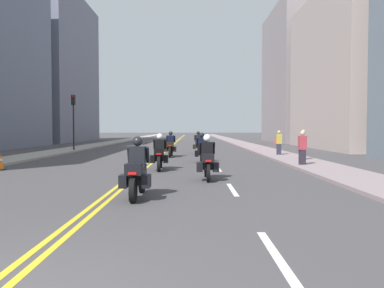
{
  "coord_description": "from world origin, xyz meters",
  "views": [
    {
      "loc": [
        2.21,
        -3.5,
        1.79
      ],
      "look_at": [
        2.16,
        15.31,
        1.06
      ],
      "focal_mm": 36.67,
      "sensor_mm": 36.0,
      "label": 1
    }
  ],
  "objects_px": {
    "motorcycle_2": "(161,155)",
    "traffic_cone_1": "(2,162)",
    "motorcycle_0": "(138,173)",
    "motorcycle_5": "(199,144)",
    "motorcycle_1": "(208,161)",
    "traffic_light_near": "(75,112)",
    "pedestrian_2": "(304,145)",
    "motorcycle_3": "(203,150)",
    "pedestrian_1": "(303,149)",
    "motorcycle_4": "(172,146)",
    "pedestrian_0": "(280,143)"
  },
  "relations": [
    {
      "from": "traffic_cone_1",
      "to": "motorcycle_3",
      "type": "bearing_deg",
      "value": 23.89
    },
    {
      "from": "motorcycle_3",
      "to": "pedestrian_0",
      "type": "height_order",
      "value": "pedestrian_0"
    },
    {
      "from": "motorcycle_5",
      "to": "pedestrian_1",
      "type": "relative_size",
      "value": 1.34
    },
    {
      "from": "motorcycle_1",
      "to": "pedestrian_0",
      "type": "xyz_separation_m",
      "value": [
        5.1,
        11.66,
        0.21
      ]
    },
    {
      "from": "motorcycle_1",
      "to": "traffic_light_near",
      "type": "bearing_deg",
      "value": 118.73
    },
    {
      "from": "motorcycle_1",
      "to": "pedestrian_1",
      "type": "height_order",
      "value": "pedestrian_1"
    },
    {
      "from": "motorcycle_0",
      "to": "traffic_light_near",
      "type": "xyz_separation_m",
      "value": [
        -7.99,
        21.05,
        2.47
      ]
    },
    {
      "from": "motorcycle_4",
      "to": "pedestrian_2",
      "type": "xyz_separation_m",
      "value": [
        7.44,
        -3.66,
        0.24
      ]
    },
    {
      "from": "motorcycle_1",
      "to": "traffic_cone_1",
      "type": "xyz_separation_m",
      "value": [
        -8.89,
        3.35,
        -0.32
      ]
    },
    {
      "from": "motorcycle_0",
      "to": "pedestrian_0",
      "type": "relative_size",
      "value": 1.28
    },
    {
      "from": "motorcycle_4",
      "to": "traffic_cone_1",
      "type": "bearing_deg",
      "value": -130.34
    },
    {
      "from": "motorcycle_2",
      "to": "traffic_cone_1",
      "type": "height_order",
      "value": "motorcycle_2"
    },
    {
      "from": "motorcycle_4",
      "to": "motorcycle_5",
      "type": "relative_size",
      "value": 1.0
    },
    {
      "from": "pedestrian_1",
      "to": "motorcycle_4",
      "type": "bearing_deg",
      "value": -56.36
    },
    {
      "from": "motorcycle_2",
      "to": "pedestrian_0",
      "type": "height_order",
      "value": "pedestrian_0"
    },
    {
      "from": "motorcycle_5",
      "to": "traffic_light_near",
      "type": "xyz_separation_m",
      "value": [
        -9.86,
        2.67,
        2.45
      ]
    },
    {
      "from": "motorcycle_5",
      "to": "pedestrian_0",
      "type": "relative_size",
      "value": 1.35
    },
    {
      "from": "motorcycle_0",
      "to": "motorcycle_3",
      "type": "height_order",
      "value": "motorcycle_0"
    },
    {
      "from": "pedestrian_1",
      "to": "pedestrian_2",
      "type": "bearing_deg",
      "value": -116.85
    },
    {
      "from": "pedestrian_0",
      "to": "motorcycle_2",
      "type": "bearing_deg",
      "value": 51.9
    },
    {
      "from": "motorcycle_2",
      "to": "pedestrian_2",
      "type": "bearing_deg",
      "value": 28.5
    },
    {
      "from": "traffic_light_near",
      "to": "pedestrian_2",
      "type": "distance_m",
      "value": 18.43
    },
    {
      "from": "traffic_light_near",
      "to": "motorcycle_3",
      "type": "bearing_deg",
      "value": -45.52
    },
    {
      "from": "pedestrian_0",
      "to": "motorcycle_4",
      "type": "bearing_deg",
      "value": 4.78
    },
    {
      "from": "motorcycle_3",
      "to": "traffic_light_near",
      "type": "distance_m",
      "value": 14.39
    },
    {
      "from": "traffic_light_near",
      "to": "pedestrian_0",
      "type": "height_order",
      "value": "traffic_light_near"
    },
    {
      "from": "motorcycle_2",
      "to": "traffic_light_near",
      "type": "relative_size",
      "value": 0.52
    },
    {
      "from": "motorcycle_2",
      "to": "pedestrian_0",
      "type": "relative_size",
      "value": 1.36
    },
    {
      "from": "traffic_cone_1",
      "to": "pedestrian_0",
      "type": "distance_m",
      "value": 16.28
    },
    {
      "from": "motorcycle_2",
      "to": "traffic_cone_1",
      "type": "distance_m",
      "value": 6.96
    },
    {
      "from": "motorcycle_1",
      "to": "motorcycle_3",
      "type": "xyz_separation_m",
      "value": [
        -0.01,
        7.28,
        -0.02
      ]
    },
    {
      "from": "motorcycle_5",
      "to": "pedestrian_0",
      "type": "distance_m",
      "value": 6.02
    },
    {
      "from": "motorcycle_0",
      "to": "motorcycle_1",
      "type": "relative_size",
      "value": 1.02
    },
    {
      "from": "motorcycle_4",
      "to": "pedestrian_1",
      "type": "bearing_deg",
      "value": -45.01
    },
    {
      "from": "motorcycle_2",
      "to": "motorcycle_5",
      "type": "xyz_separation_m",
      "value": [
        1.86,
        11.48,
        0.01
      ]
    },
    {
      "from": "motorcycle_5",
      "to": "traffic_light_near",
      "type": "bearing_deg",
      "value": 166.27
    },
    {
      "from": "motorcycle_1",
      "to": "motorcycle_5",
      "type": "bearing_deg",
      "value": 89.3
    },
    {
      "from": "motorcycle_0",
      "to": "motorcycle_4",
      "type": "bearing_deg",
      "value": 90.49
    },
    {
      "from": "motorcycle_0",
      "to": "pedestrian_1",
      "type": "xyz_separation_m",
      "value": [
        6.57,
        8.19,
        0.23
      ]
    },
    {
      "from": "traffic_light_near",
      "to": "pedestrian_1",
      "type": "bearing_deg",
      "value": -41.43
    },
    {
      "from": "motorcycle_1",
      "to": "traffic_cone_1",
      "type": "distance_m",
      "value": 9.5
    },
    {
      "from": "motorcycle_0",
      "to": "motorcycle_3",
      "type": "xyz_separation_m",
      "value": [
        1.94,
        10.94,
        -0.01
      ]
    },
    {
      "from": "motorcycle_3",
      "to": "motorcycle_4",
      "type": "distance_m",
      "value": 4.44
    },
    {
      "from": "motorcycle_4",
      "to": "traffic_light_near",
      "type": "height_order",
      "value": "traffic_light_near"
    },
    {
      "from": "motorcycle_4",
      "to": "pedestrian_2",
      "type": "height_order",
      "value": "pedestrian_2"
    },
    {
      "from": "motorcycle_3",
      "to": "pedestrian_0",
      "type": "relative_size",
      "value": 1.34
    },
    {
      "from": "motorcycle_5",
      "to": "traffic_cone_1",
      "type": "relative_size",
      "value": 3.31
    },
    {
      "from": "motorcycle_0",
      "to": "motorcycle_5",
      "type": "xyz_separation_m",
      "value": [
        1.87,
        18.37,
        0.02
      ]
    },
    {
      "from": "motorcycle_4",
      "to": "pedestrian_1",
      "type": "relative_size",
      "value": 1.34
    },
    {
      "from": "motorcycle_1",
      "to": "traffic_cone_1",
      "type": "bearing_deg",
      "value": 158.33
    }
  ]
}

